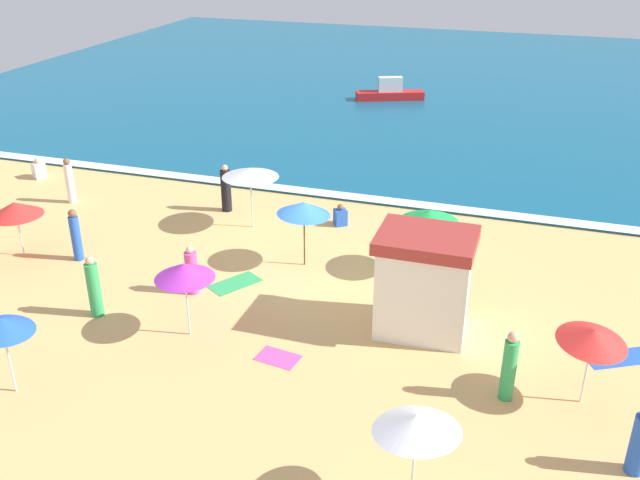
# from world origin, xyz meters

# --- Properties ---
(ground_plane) EXTENTS (60.00, 60.00, 0.00)m
(ground_plane) POSITION_xyz_m (0.00, 0.00, 0.00)
(ground_plane) COLOR #E5B26B
(ocean_water) EXTENTS (60.00, 44.00, 0.10)m
(ocean_water) POSITION_xyz_m (0.00, 28.00, 0.05)
(ocean_water) COLOR #0F567A
(ocean_water) RESTS_ON ground_plane
(wave_breaker_foam) EXTENTS (57.00, 0.70, 0.01)m
(wave_breaker_foam) POSITION_xyz_m (0.00, 6.30, 0.10)
(wave_breaker_foam) COLOR white
(wave_breaker_foam) RESTS_ON ocean_water
(lifeguard_cabana) EXTENTS (2.60, 2.09, 2.92)m
(lifeguard_cabana) POSITION_xyz_m (4.15, -2.41, 1.48)
(lifeguard_cabana) COLOR white
(lifeguard_cabana) RESTS_ON ground_plane
(beach_umbrella_0) EXTENTS (2.07, 2.07, 1.95)m
(beach_umbrella_0) POSITION_xyz_m (-9.49, -2.02, 1.70)
(beach_umbrella_0) COLOR silver
(beach_umbrella_0) RESTS_ON ground_plane
(beach_umbrella_1) EXTENTS (2.34, 2.34, 2.30)m
(beach_umbrella_1) POSITION_xyz_m (-3.02, 2.52, 2.12)
(beach_umbrella_1) COLOR silver
(beach_umbrella_1) RESTS_ON ground_plane
(beach_umbrella_2) EXTENTS (2.62, 2.62, 2.16)m
(beach_umbrella_2) POSITION_xyz_m (3.68, 0.97, 1.97)
(beach_umbrella_2) COLOR silver
(beach_umbrella_2) RESTS_ON ground_plane
(beach_umbrella_3) EXTENTS (2.38, 2.39, 2.37)m
(beach_umbrella_3) POSITION_xyz_m (5.16, -8.91, 2.10)
(beach_umbrella_3) COLOR silver
(beach_umbrella_3) RESTS_ON ground_plane
(beach_umbrella_4) EXTENTS (2.15, 2.15, 2.20)m
(beach_umbrella_4) POSITION_xyz_m (-1.86, -4.67, 1.98)
(beach_umbrella_4) COLOR silver
(beach_umbrella_4) RESTS_ON ground_plane
(beach_umbrella_5) EXTENTS (2.15, 2.14, 2.16)m
(beach_umbrella_5) POSITION_xyz_m (-4.74, -8.24, 1.90)
(beach_umbrella_5) COLOR silver
(beach_umbrella_5) RESTS_ON ground_plane
(beach_umbrella_6) EXTENTS (2.29, 2.29, 2.12)m
(beach_umbrella_6) POSITION_xyz_m (8.38, -4.42, 1.86)
(beach_umbrella_6) COLOR silver
(beach_umbrella_6) RESTS_ON ground_plane
(beach_umbrella_7) EXTENTS (2.38, 2.38, 2.28)m
(beach_umbrella_7) POSITION_xyz_m (-0.21, 0.26, 2.01)
(beach_umbrella_7) COLOR #4C3823
(beach_umbrella_7) RESTS_ON ground_plane
(beachgoer_0) EXTENTS (0.43, 0.43, 1.81)m
(beachgoer_0) POSITION_xyz_m (-7.53, -1.70, 0.87)
(beachgoer_0) COLOR blue
(beachgoer_0) RESTS_ON ground_plane
(beachgoer_1) EXTENTS (0.49, 0.49, 1.87)m
(beachgoer_1) POSITION_xyz_m (-4.57, 3.65, 0.87)
(beachgoer_1) COLOR black
(beachgoer_1) RESTS_ON ground_plane
(beachgoer_2) EXTENTS (0.49, 0.49, 1.86)m
(beachgoer_2) POSITION_xyz_m (6.66, -4.83, 0.89)
(beachgoer_2) COLOR green
(beachgoer_2) RESTS_ON ground_plane
(beachgoer_3) EXTENTS (0.65, 0.65, 0.90)m
(beachgoer_3) POSITION_xyz_m (-13.86, 4.46, 0.37)
(beachgoer_3) COLOR white
(beachgoer_3) RESTS_ON ground_plane
(beachgoer_4) EXTENTS (0.61, 0.61, 0.80)m
(beachgoer_4) POSITION_xyz_m (4.24, 2.95, 0.33)
(beachgoer_4) COLOR white
(beachgoer_4) RESTS_ON ground_plane
(beachgoer_5) EXTENTS (0.50, 0.50, 1.57)m
(beachgoer_5) POSITION_xyz_m (-2.86, -2.53, 0.72)
(beachgoer_5) COLOR #D84CA5
(beachgoer_5) RESTS_ON ground_plane
(beachgoer_6) EXTENTS (0.53, 0.53, 1.89)m
(beachgoer_6) POSITION_xyz_m (-4.88, -4.57, 0.89)
(beachgoer_6) COLOR green
(beachgoer_6) RESTS_ON ground_plane
(beachgoer_7) EXTENTS (0.54, 0.54, 1.67)m
(beachgoer_7) POSITION_xyz_m (9.41, -6.49, 0.77)
(beachgoer_7) COLOR blue
(beachgoer_7) RESTS_ON ground_plane
(beachgoer_8) EXTENTS (0.61, 0.61, 0.82)m
(beachgoer_8) POSITION_xyz_m (0.00, 3.70, 0.34)
(beachgoer_8) COLOR blue
(beachgoer_8) RESTS_ON ground_plane
(beachgoer_9) EXTENTS (0.39, 0.39, 1.84)m
(beachgoer_9) POSITION_xyz_m (-10.79, 2.50, 0.89)
(beachgoer_9) COLOR white
(beachgoer_9) RESTS_ON ground_plane
(beach_towel_0) EXTENTS (1.93, 1.51, 0.01)m
(beach_towel_0) POSITION_xyz_m (9.37, -2.24, 0.01)
(beach_towel_0) COLOR blue
(beach_towel_0) RESTS_ON ground_plane
(beach_towel_2) EXTENTS (1.20, 0.88, 0.01)m
(beach_towel_2) POSITION_xyz_m (0.86, -4.97, 0.01)
(beach_towel_2) COLOR #D84CA5
(beach_towel_2) RESTS_ON ground_plane
(beach_towel_3) EXTENTS (1.56, 1.81, 0.01)m
(beach_towel_3) POSITION_xyz_m (-1.87, -1.64, 0.01)
(beach_towel_3) COLOR green
(beach_towel_3) RESTS_ON ground_plane
(small_boat_0) EXTENTS (4.12, 2.36, 1.36)m
(small_boat_0) POSITION_xyz_m (-2.32, 22.17, 0.53)
(small_boat_0) COLOR red
(small_boat_0) RESTS_ON ocean_water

